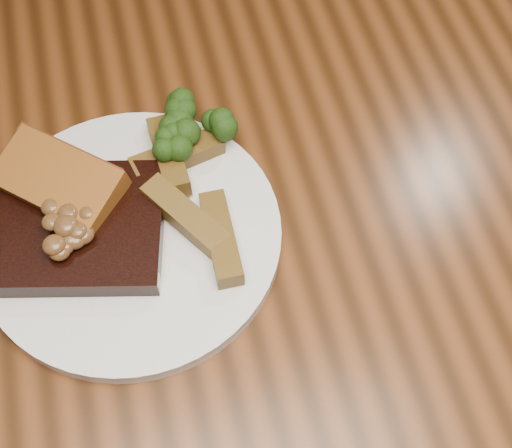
# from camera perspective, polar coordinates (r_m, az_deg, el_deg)

# --- Properties ---
(ground) EXTENTS (4.50, 4.50, 0.00)m
(ground) POSITION_cam_1_polar(r_m,az_deg,el_deg) (1.40, -0.35, -16.36)
(ground) COLOR #3B200D
(ground) RESTS_ON ground
(dining_table) EXTENTS (1.60, 0.90, 0.75)m
(dining_table) POSITION_cam_1_polar(r_m,az_deg,el_deg) (0.78, -0.61, -4.74)
(dining_table) COLOR #532910
(dining_table) RESTS_ON ground
(plate) EXTENTS (0.34, 0.34, 0.01)m
(plate) POSITION_cam_1_polar(r_m,az_deg,el_deg) (0.70, -9.91, -0.97)
(plate) COLOR silver
(plate) RESTS_ON dining_table
(steak) EXTENTS (0.20, 0.17, 0.03)m
(steak) POSITION_cam_1_polar(r_m,az_deg,el_deg) (0.70, -14.76, -0.29)
(steak) COLOR black
(steak) RESTS_ON plate
(steak_bone) EXTENTS (0.15, 0.05, 0.02)m
(steak_bone) POSITION_cam_1_polar(r_m,az_deg,el_deg) (0.67, -14.09, -4.87)
(steak_bone) COLOR beige
(steak_bone) RESTS_ON plate
(mushroom_pile) EXTENTS (0.07, 0.07, 0.03)m
(mushroom_pile) POSITION_cam_1_polar(r_m,az_deg,el_deg) (0.67, -14.32, 0.43)
(mushroom_pile) COLOR brown
(mushroom_pile) RESTS_ON steak
(garlic_bread) EXTENTS (0.13, 0.13, 0.03)m
(garlic_bread) POSITION_cam_1_polar(r_m,az_deg,el_deg) (0.72, -15.10, 2.46)
(garlic_bread) COLOR brown
(garlic_bread) RESTS_ON plate
(potato_wedges) EXTENTS (0.12, 0.12, 0.02)m
(potato_wedges) POSITION_cam_1_polar(r_m,az_deg,el_deg) (0.69, -5.61, 1.43)
(potato_wedges) COLOR brown
(potato_wedges) RESTS_ON plate
(broccoli_cluster) EXTENTS (0.08, 0.08, 0.04)m
(broccoli_cluster) POSITION_cam_1_polar(r_m,az_deg,el_deg) (0.72, -6.34, 6.57)
(broccoli_cluster) COLOR #1E3A0D
(broccoli_cluster) RESTS_ON plate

